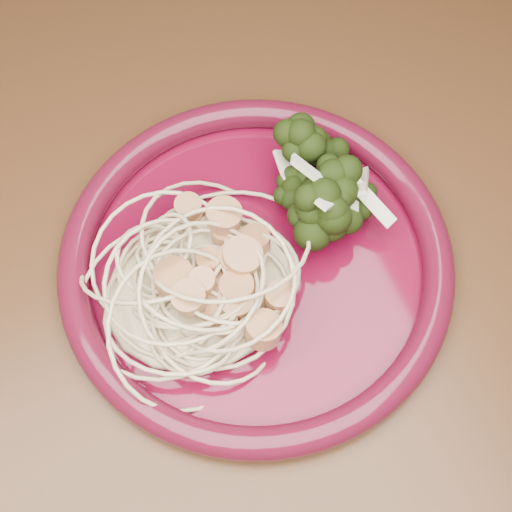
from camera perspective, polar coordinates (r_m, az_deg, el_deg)
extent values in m
plane|color=brown|center=(1.28, -2.85, -18.26)|extent=(3.50, 3.50, 0.00)
cube|color=#472814|center=(0.57, -6.17, -7.26)|extent=(1.20, 0.80, 0.04)
cylinder|color=#472814|center=(1.20, 15.70, 11.27)|extent=(0.06, 0.06, 0.71)
cylinder|color=#51061B|center=(0.56, 0.00, -0.76)|extent=(0.34, 0.34, 0.01)
torus|color=#510D20|center=(0.55, 0.00, -0.30)|extent=(0.35, 0.35, 0.02)
ellipsoid|color=#C7B688|center=(0.54, -4.62, -2.29)|extent=(0.17, 0.15, 0.03)
ellipsoid|color=black|center=(0.55, 5.47, 3.55)|extent=(0.12, 0.17, 0.05)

